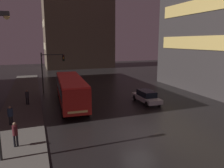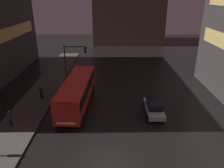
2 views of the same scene
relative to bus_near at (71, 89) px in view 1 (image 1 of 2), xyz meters
The scene contains 9 objects.
ground_plane 10.53m from the bus_near, 68.73° to the right, with size 120.00×120.00×0.00m, color black.
sidewalk_left 5.58m from the bus_near, behind, with size 4.00×48.00×0.15m.
building_far_backdrop 39.57m from the bus_near, 77.78° to the left, with size 18.07×12.00×18.83m.
bus_near is the anchor object (origin of this frame).
car_taxi 8.88m from the bus_near, 12.53° to the right, with size 1.77×4.56×1.46m.
pedestrian_near 10.45m from the bus_near, 119.94° to the right, with size 0.49×0.49×1.73m.
pedestrian_mid 4.99m from the bus_near, 162.50° to the left, with size 0.56×0.56×1.69m.
pedestrian_far 7.53m from the bus_near, 141.76° to the right, with size 0.61×0.61×1.67m.
traffic_light_main 7.80m from the bus_near, 102.14° to the left, with size 3.20×0.35×5.66m.
Camera 1 is at (-7.43, -14.50, 7.17)m, focal length 35.00 mm.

